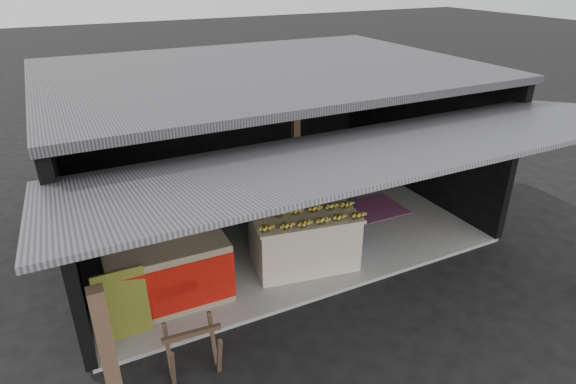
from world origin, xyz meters
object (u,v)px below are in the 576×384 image
sawhorse (193,348)px  water_barrel (353,234)px  white_crate (274,220)px  neighbor_stall (169,272)px  plastic_chair (345,181)px  banana_table (304,239)px

sawhorse → water_barrel: sawhorse is taller
white_crate → water_barrel: white_crate is taller
neighbor_stall → sawhorse: size_ratio=2.49×
plastic_chair → neighbor_stall: bearing=-141.1°
banana_table → white_crate: bearing=108.8°
plastic_chair → water_barrel: bearing=-100.7°
banana_table → sawhorse: banana_table is taller
white_crate → plastic_chair: bearing=22.5°
banana_table → white_crate: 0.85m
water_barrel → banana_table: bearing=-176.5°
white_crate → neighbor_stall: 2.26m
water_barrel → plastic_chair: size_ratio=0.61×
plastic_chair → white_crate: bearing=-142.3°
white_crate → sawhorse: (-2.17, -2.32, -0.08)m
banana_table → neighbor_stall: neighbor_stall is taller
sawhorse → plastic_chair: plastic_chair is taller
neighbor_stall → banana_table: bearing=1.8°
white_crate → water_barrel: bearing=-32.6°
banana_table → neighbor_stall: (-2.22, -0.04, 0.05)m
banana_table → sawhorse: (-2.31, -1.48, -0.10)m
banana_table → plastic_chair: (1.80, 1.57, 0.04)m
banana_table → neighbor_stall: 2.22m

